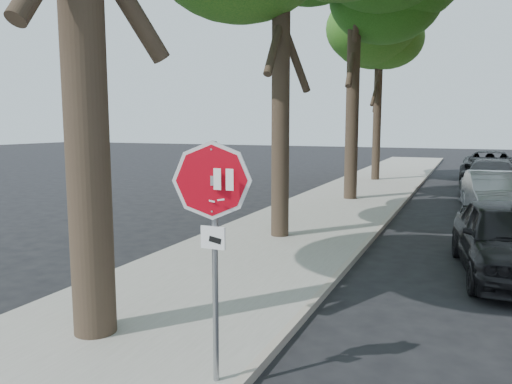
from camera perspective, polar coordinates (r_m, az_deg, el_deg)
sidewalk_left at (r=17.29m, az=8.90°, el=-1.78°), size 4.00×55.00×0.12m
curb_left at (r=16.91m, az=15.65°, el=-2.17°), size 0.12×55.00×0.13m
stop_sign at (r=5.20m, az=-4.89°, el=-2.74°), size 0.76×0.34×2.61m
tree_far at (r=26.38m, az=13.96°, el=16.95°), size 5.29×4.91×9.33m
car_a at (r=10.68m, az=26.78°, el=-4.79°), size 2.26×4.46×1.46m
car_b at (r=16.70m, az=25.76°, el=-0.46°), size 2.09×4.61×1.47m
car_c at (r=21.78m, az=25.27°, el=1.36°), size 2.35×5.27×1.50m
car_d at (r=27.46m, az=25.12°, el=2.61°), size 2.72×5.69×1.57m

